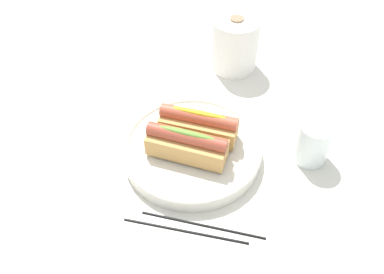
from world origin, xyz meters
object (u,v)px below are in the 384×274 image
at_px(water_glass, 313,143).
at_px(chopstick_near, 203,225).
at_px(serving_bowl, 192,149).
at_px(chopstick_far, 185,231).
at_px(hotdog_front, 187,144).
at_px(hotdog_back, 197,124).
at_px(paper_towel_roll, 235,44).

relative_size(water_glass, chopstick_near, 0.41).
bearing_deg(water_glass, serving_bowl, 179.57).
height_order(serving_bowl, chopstick_far, serving_bowl).
relative_size(hotdog_front, water_glass, 1.76).
bearing_deg(chopstick_near, hotdog_back, 106.38).
bearing_deg(paper_towel_roll, chopstick_near, -99.90).
relative_size(water_glass, paper_towel_roll, 0.67).
bearing_deg(chopstick_near, paper_towel_roll, 93.19).
distance_m(chopstick_near, chopstick_far, 0.03).
xyz_separation_m(hotdog_front, hotdog_back, (0.02, 0.05, 0.00)).
bearing_deg(hotdog_back, chopstick_near, -86.70).
xyz_separation_m(water_glass, chopstick_far, (-0.24, -0.17, -0.04)).
xyz_separation_m(hotdog_front, paper_towel_roll, (0.11, 0.31, 0.00)).
bearing_deg(serving_bowl, chopstick_near, -82.84).
distance_m(hotdog_back, paper_towel_roll, 0.28).
height_order(hotdog_front, chopstick_near, hotdog_front).
bearing_deg(chopstick_near, hotdog_front, 115.50).
height_order(paper_towel_roll, chopstick_far, paper_towel_roll).
bearing_deg(hotdog_front, chopstick_near, -77.59).
height_order(serving_bowl, hotdog_front, hotdog_front).
xyz_separation_m(serving_bowl, hotdog_back, (0.01, 0.03, 0.04)).
bearing_deg(chopstick_far, hotdog_back, 96.12).
relative_size(serving_bowl, water_glass, 3.04).
distance_m(serving_bowl, water_glass, 0.23).
relative_size(chopstick_near, chopstick_far, 1.00).
xyz_separation_m(paper_towel_roll, chopstick_far, (-0.11, -0.46, -0.06)).
bearing_deg(paper_towel_roll, hotdog_back, -108.66).
bearing_deg(hotdog_front, water_glass, 5.70).
height_order(hotdog_front, paper_towel_roll, paper_towel_roll).
xyz_separation_m(chopstick_near, chopstick_far, (-0.03, -0.01, 0.00)).
height_order(serving_bowl, water_glass, water_glass).
bearing_deg(serving_bowl, hotdog_front, -109.84).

